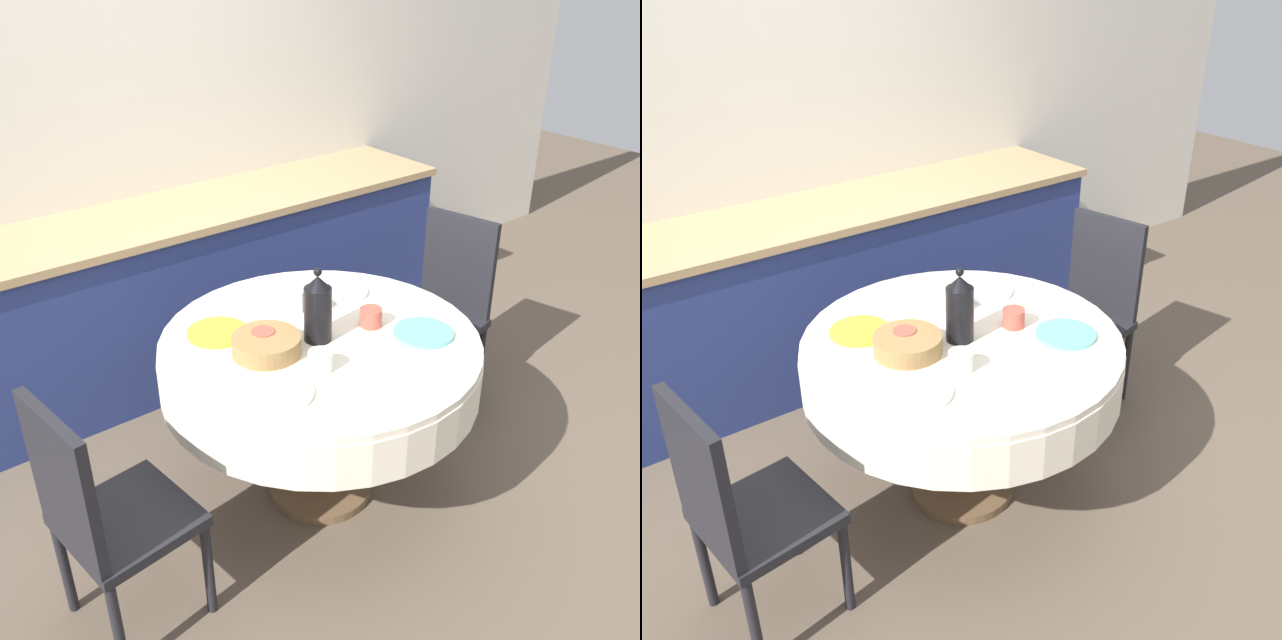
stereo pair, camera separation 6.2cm
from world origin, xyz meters
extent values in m
plane|color=brown|center=(0.00, 0.00, 0.00)|extent=(12.00, 12.00, 0.00)
cube|color=silver|center=(0.00, 1.61, 1.30)|extent=(7.00, 0.05, 2.60)
cube|color=navy|center=(0.00, 1.27, 0.43)|extent=(3.20, 0.60, 0.87)
cube|color=tan|center=(0.00, 1.27, 0.89)|extent=(3.24, 0.64, 0.04)
cylinder|color=brown|center=(0.00, 0.00, 0.02)|extent=(0.44, 0.44, 0.04)
cylinder|color=brown|center=(0.00, 0.00, 0.30)|extent=(0.11, 0.11, 0.51)
cylinder|color=silver|center=(0.00, 0.00, 0.64)|extent=(1.25, 1.25, 0.18)
cylinder|color=silver|center=(0.00, 0.00, 0.75)|extent=(1.24, 1.24, 0.03)
cube|color=black|center=(0.87, 0.19, 0.43)|extent=(0.48, 0.48, 0.04)
cube|color=black|center=(1.05, 0.23, 0.70)|extent=(0.12, 0.38, 0.50)
cylinder|color=black|center=(0.74, -0.02, 0.21)|extent=(0.04, 0.04, 0.41)
cylinder|color=black|center=(0.66, 0.33, 0.21)|extent=(0.04, 0.04, 0.41)
cylinder|color=black|center=(1.08, 0.06, 0.21)|extent=(0.04, 0.04, 0.41)
cylinder|color=black|center=(1.00, 0.40, 0.21)|extent=(0.04, 0.04, 0.41)
cube|color=black|center=(-0.88, -0.10, 0.43)|extent=(0.44, 0.44, 0.04)
cube|color=black|center=(-1.07, -0.12, 0.70)|extent=(0.08, 0.38, 0.50)
cylinder|color=black|center=(-0.73, 0.10, 0.21)|extent=(0.04, 0.04, 0.41)
cylinder|color=black|center=(-0.69, -0.26, 0.21)|extent=(0.04, 0.04, 0.41)
cylinder|color=black|center=(-1.08, 0.06, 0.21)|extent=(0.04, 0.04, 0.41)
cylinder|color=black|center=(-1.04, -0.30, 0.21)|extent=(0.04, 0.04, 0.41)
cylinder|color=white|center=(-0.34, -0.21, 0.77)|extent=(0.24, 0.24, 0.01)
cylinder|color=white|center=(-0.14, -0.18, 0.80)|extent=(0.09, 0.09, 0.08)
cylinder|color=#60BCB7|center=(0.33, -0.22, 0.77)|extent=(0.24, 0.24, 0.01)
cylinder|color=#CC4C3D|center=(0.22, -0.05, 0.80)|extent=(0.09, 0.09, 0.08)
cylinder|color=yellow|center=(-0.30, 0.27, 0.77)|extent=(0.24, 0.24, 0.01)
cylinder|color=#CC4C3D|center=(-0.21, 0.07, 0.80)|extent=(0.09, 0.09, 0.08)
cylinder|color=white|center=(0.31, 0.25, 0.77)|extent=(0.24, 0.24, 0.01)
cylinder|color=#28282D|center=(0.11, 0.19, 0.80)|extent=(0.09, 0.09, 0.08)
cylinder|color=black|center=(-0.01, 0.00, 0.87)|extent=(0.11, 0.11, 0.22)
cone|color=black|center=(-0.01, 0.00, 1.01)|extent=(0.10, 0.10, 0.05)
sphere|color=black|center=(-0.01, 0.00, 1.05)|extent=(0.03, 0.03, 0.03)
cylinder|color=olive|center=(-0.22, 0.04, 0.80)|extent=(0.26, 0.26, 0.07)
camera|label=1|loc=(-1.46, -1.87, 2.15)|focal=40.00mm
camera|label=2|loc=(-1.41, -1.90, 2.15)|focal=40.00mm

